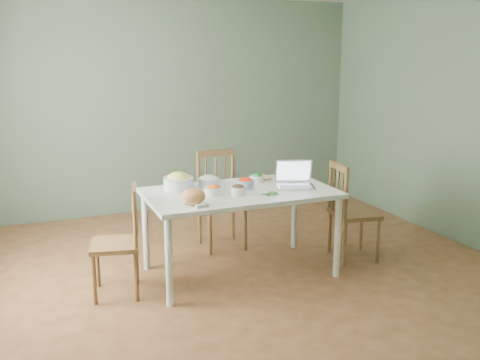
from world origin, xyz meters
name	(u,v)px	position (x,y,z in m)	size (l,w,h in m)	color
floor	(248,277)	(0.00, 0.00, 0.00)	(5.00, 5.00, 0.00)	#563417
wall_back	(172,106)	(0.00, 2.50, 1.35)	(5.00, 0.00, 2.70)	#53664F
wall_front	(465,206)	(0.00, -2.50, 1.35)	(5.00, 0.00, 2.70)	#53664F
wall_right	(470,119)	(2.50, 0.00, 1.35)	(0.00, 5.00, 2.70)	#53664F
dining_table	(240,232)	(-0.03, 0.13, 0.40)	(1.71, 0.96, 0.80)	white
chair_far	(222,201)	(0.06, 0.85, 0.51)	(0.45, 0.43, 1.02)	brown
chair_left	(115,242)	(-1.18, 0.11, 0.47)	(0.42, 0.40, 0.94)	brown
chair_right	(354,211)	(1.17, 0.06, 0.49)	(0.43, 0.41, 0.98)	brown
bread_boule	(193,196)	(-0.56, -0.13, 0.87)	(0.21, 0.21, 0.13)	#B27337
butter_stick	(202,206)	(-0.52, -0.26, 0.81)	(0.11, 0.03, 0.03)	beige
bowl_squash	(178,181)	(-0.54, 0.38, 0.88)	(0.27, 0.27, 0.16)	#E7D86A
bowl_carrot	(213,190)	(-0.30, 0.08, 0.84)	(0.16, 0.16, 0.09)	#EF5300
bowl_onion	(209,181)	(-0.24, 0.39, 0.85)	(0.20, 0.20, 0.11)	silver
bowl_mushroom	(238,190)	(-0.10, 0.00, 0.85)	(0.14, 0.14, 0.09)	black
bowl_redpep	(245,183)	(0.05, 0.20, 0.85)	(0.17, 0.17, 0.10)	red
bowl_broccoli	(257,178)	(0.25, 0.37, 0.84)	(0.14, 0.14, 0.09)	#125012
flatbread	(261,178)	(0.35, 0.49, 0.81)	(0.22, 0.22, 0.02)	beige
basil_bunch	(269,193)	(0.17, -0.08, 0.81)	(0.19, 0.19, 0.02)	#234C1A
laptop	(296,175)	(0.49, 0.04, 0.92)	(0.35, 0.31, 0.24)	silver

